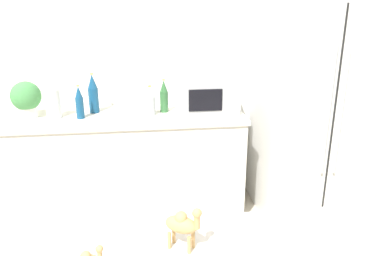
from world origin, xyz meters
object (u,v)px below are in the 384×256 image
object	(u,v)px
back_bottle_3	(93,94)
camel_figurine_second	(183,224)
potted_plant	(26,98)
back_bottle_1	(150,101)
refrigerator	(313,110)
back_bottle_2	(79,103)
microwave	(207,95)
paper_towel_roll	(53,104)
back_bottle_0	(164,96)

from	to	relation	value
back_bottle_3	camel_figurine_second	size ratio (longest dim) A/B	1.91
potted_plant	back_bottle_1	size ratio (longest dim) A/B	1.19
refrigerator	camel_figurine_second	world-z (taller)	refrigerator
back_bottle_1	back_bottle_3	distance (m)	0.48
potted_plant	camel_figurine_second	xyz separation A→B (m)	(1.03, -1.85, -0.02)
back_bottle_1	back_bottle_2	world-z (taller)	back_bottle_2
refrigerator	back_bottle_3	bearing A→B (deg)	174.74
refrigerator	back_bottle_2	size ratio (longest dim) A/B	6.81
potted_plant	back_bottle_2	distance (m)	0.42
potted_plant	back_bottle_1	world-z (taller)	potted_plant
microwave	back_bottle_2	size ratio (longest dim) A/B	1.82
paper_towel_roll	back_bottle_3	distance (m)	0.32
paper_towel_roll	back_bottle_1	bearing A→B (deg)	-1.52
potted_plant	paper_towel_roll	world-z (taller)	potted_plant
potted_plant	microwave	xyz separation A→B (m)	(1.43, 0.01, -0.02)
refrigerator	camel_figurine_second	distance (m)	2.19
back_bottle_2	back_bottle_3	world-z (taller)	back_bottle_3
potted_plant	back_bottle_3	xyz separation A→B (m)	(0.50, 0.09, -0.00)
camel_figurine_second	paper_towel_roll	bearing A→B (deg)	114.51
camel_figurine_second	back_bottle_2	bearing A→B (deg)	109.29
potted_plant	camel_figurine_second	world-z (taller)	potted_plant
back_bottle_1	camel_figurine_second	size ratio (longest dim) A/B	1.43
camel_figurine_second	back_bottle_0	bearing A→B (deg)	88.88
paper_towel_roll	back_bottle_0	world-z (taller)	back_bottle_0
paper_towel_roll	back_bottle_3	size ratio (longest dim) A/B	0.71
microwave	back_bottle_1	distance (m)	0.48
paper_towel_roll	camel_figurine_second	bearing A→B (deg)	-65.49
back_bottle_1	camel_figurine_second	xyz separation A→B (m)	(0.08, -1.80, 0.03)
potted_plant	camel_figurine_second	size ratio (longest dim) A/B	1.69
potted_plant	paper_towel_roll	xyz separation A→B (m)	(0.20, -0.03, -0.04)
back_bottle_0	back_bottle_1	bearing A→B (deg)	-143.91
back_bottle_2	camel_figurine_second	distance (m)	1.89
microwave	camel_figurine_second	xyz separation A→B (m)	(-0.39, -1.86, 0.00)
back_bottle_0	back_bottle_2	distance (m)	0.67
back_bottle_0	paper_towel_roll	bearing A→B (deg)	-175.81
back_bottle_1	microwave	bearing A→B (deg)	7.43
back_bottle_3	camel_figurine_second	xyz separation A→B (m)	(0.54, -1.94, -0.01)
refrigerator	back_bottle_2	bearing A→B (deg)	179.68
refrigerator	paper_towel_roll	distance (m)	2.12
microwave	back_bottle_2	xyz separation A→B (m)	(-1.02, -0.08, -0.01)
refrigerator	microwave	world-z (taller)	refrigerator
microwave	potted_plant	bearing A→B (deg)	-179.61
paper_towel_roll	back_bottle_2	world-z (taller)	back_bottle_2
back_bottle_3	microwave	bearing A→B (deg)	-4.70
camel_figurine_second	back_bottle_1	bearing A→B (deg)	92.47
refrigerator	microwave	size ratio (longest dim) A/B	3.74
paper_towel_roll	back_bottle_1	distance (m)	0.75
microwave	camel_figurine_second	world-z (taller)	microwave
back_bottle_3	back_bottle_1	bearing A→B (deg)	-16.74
refrigerator	paper_towel_roll	size ratio (longest dim) A/B	7.78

